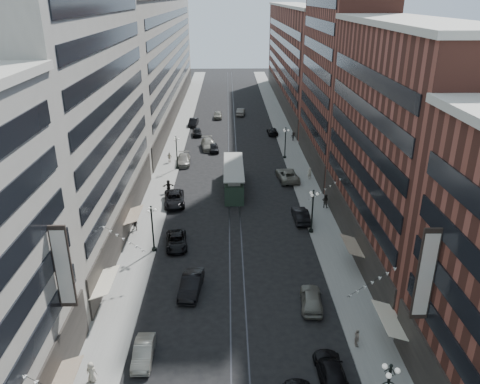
{
  "coord_description": "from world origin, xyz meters",
  "views": [
    {
      "loc": [
        -0.73,
        -18.16,
        26.69
      ],
      "look_at": [
        0.6,
        33.16,
        5.0
      ],
      "focal_mm": 35.0,
      "sensor_mm": 36.0,
      "label": 1
    }
  ],
  "objects": [
    {
      "name": "lamppost_sw_far",
      "position": [
        -9.2,
        28.0,
        3.1
      ],
      "size": [
        1.03,
        1.14,
        5.52
      ],
      "color": "black",
      "rests_on": "sidewalk_west"
    },
    {
      "name": "car_2",
      "position": [
        -6.8,
        29.11,
        0.71
      ],
      "size": [
        2.95,
        5.33,
        1.41
      ],
      "primitive_type": "imported",
      "rotation": [
        0.0,
        0.0,
        0.12
      ],
      "color": "black",
      "rests_on": "ground"
    },
    {
      "name": "pedestrian_2",
      "position": [
        -12.21,
        32.95,
        1.04
      ],
      "size": [
        0.98,
        0.75,
        1.78
      ],
      "primitive_type": "imported",
      "rotation": [
        0.0,
        0.0,
        -0.36
      ],
      "color": "black",
      "rests_on": "sidewalk_west"
    },
    {
      "name": "car_13",
      "position": [
        -3.45,
        64.39,
        0.73
      ],
      "size": [
        2.1,
        4.4,
        1.45
      ],
      "primitive_type": "imported",
      "rotation": [
        0.0,
        0.0,
        0.09
      ],
      "color": "black",
      "rests_on": "ground"
    },
    {
      "name": "car_7",
      "position": [
        -8.24,
        40.86,
        0.82
      ],
      "size": [
        3.39,
        6.19,
        1.64
      ],
      "primitive_type": "imported",
      "rotation": [
        0.0,
        0.0,
        0.11
      ],
      "color": "black",
      "rests_on": "ground"
    },
    {
      "name": "car_11",
      "position": [
        8.4,
        49.6,
        0.87
      ],
      "size": [
        3.5,
        6.5,
        1.73
      ],
      "primitive_type": "imported",
      "rotation": [
        0.0,
        0.0,
        3.24
      ],
      "color": "gray",
      "rests_on": "ground"
    },
    {
      "name": "streetcar",
      "position": [
        0.0,
        46.32,
        1.66
      ],
      "size": [
        2.87,
        12.98,
        3.59
      ],
      "color": "#223628",
      "rests_on": "ground"
    },
    {
      "name": "car_8",
      "position": [
        -8.4,
        57.49,
        0.79
      ],
      "size": [
        2.43,
        5.54,
        1.58
      ],
      "primitive_type": "imported",
      "rotation": [
        0.0,
        0.0,
        0.04
      ],
      "color": "gray",
      "rests_on": "ground"
    },
    {
      "name": "building_east_tower",
      "position": [
        17.0,
        56.0,
        21.0
      ],
      "size": [
        8.0,
        26.0,
        42.0
      ],
      "primitive_type": "cube",
      "color": "brown",
      "rests_on": "ground"
    },
    {
      "name": "car_5",
      "position": [
        -4.47,
        20.07,
        0.86
      ],
      "size": [
        2.38,
        5.36,
        1.71
      ],
      "primitive_type": "imported",
      "rotation": [
        0.0,
        0.0,
        -0.11
      ],
      "color": "black",
      "rests_on": "ground"
    },
    {
      "name": "rail_east",
      "position": [
        0.7,
        70.0,
        0.01
      ],
      "size": [
        0.12,
        180.0,
        0.02
      ],
      "primitive_type": "cube",
      "color": "#2D2D33",
      "rests_on": "ground"
    },
    {
      "name": "car_12",
      "position": [
        8.4,
        75.51,
        0.71
      ],
      "size": [
        2.21,
        4.97,
        1.42
      ],
      "primitive_type": "imported",
      "rotation": [
        0.0,
        0.0,
        3.19
      ],
      "color": "black",
      "rests_on": "ground"
    },
    {
      "name": "building_west_far",
      "position": [
        -17.0,
        96.0,
        13.0
      ],
      "size": [
        8.0,
        90.0,
        26.0
      ],
      "primitive_type": "cube",
      "color": "#A19B8F",
      "rests_on": "ground"
    },
    {
      "name": "pedestrian_8",
      "position": [
        11.88,
        49.83,
        1.04
      ],
      "size": [
        0.73,
        0.56,
        1.78
      ],
      "primitive_type": "imported",
      "rotation": [
        0.0,
        0.0,
        3.36
      ],
      "color": "#BDB39D",
      "rests_on": "sidewalk_east"
    },
    {
      "name": "lamppost_se_far",
      "position": [
        9.2,
        32.0,
        3.1
      ],
      "size": [
        1.03,
        1.14,
        5.52
      ],
      "color": "black",
      "rests_on": "sidewalk_east"
    },
    {
      "name": "car_extra_2",
      "position": [
        -4.5,
        66.21,
        0.87
      ],
      "size": [
        3.2,
        6.25,
        1.74
      ],
      "primitive_type": "imported",
      "rotation": [
        0.0,
        0.0,
        0.13
      ],
      "color": "gray",
      "rests_on": "ground"
    },
    {
      "name": "pedestrian_7",
      "position": [
        12.25,
        39.0,
        1.12
      ],
      "size": [
        1.07,
        0.9,
        1.94
      ],
      "primitive_type": "imported",
      "rotation": [
        0.0,
        0.0,
        2.66
      ],
      "color": "black",
      "rests_on": "sidewalk_east"
    },
    {
      "name": "car_extra_1",
      "position": [
        -8.4,
        82.88,
        0.81
      ],
      "size": [
        2.11,
        5.06,
        1.63
      ],
      "primitive_type": "imported",
      "rotation": [
        0.0,
        0.0,
        -0.08
      ],
      "color": "black",
      "rests_on": "ground"
    },
    {
      "name": "pedestrian_9",
      "position": [
        12.08,
        70.59,
        1.0
      ],
      "size": [
        1.18,
        0.74,
        1.7
      ],
      "primitive_type": "imported",
      "rotation": [
        0.0,
        0.0,
        0.28
      ],
      "color": "black",
      "rests_on": "sidewalk_east"
    },
    {
      "name": "car_1",
      "position": [
        -7.6,
        11.03,
        0.69
      ],
      "size": [
        1.54,
        4.23,
        1.39
      ],
      "primitive_type": "imported",
      "rotation": [
        0.0,
        0.0,
        0.02
      ],
      "color": "gray",
      "rests_on": "ground"
    },
    {
      "name": "car_9",
      "position": [
        -7.15,
        75.15,
        0.75
      ],
      "size": [
        2.18,
        4.53,
        1.49
      ],
      "primitive_type": "imported",
      "rotation": [
        0.0,
        0.0,
        0.1
      ],
      "color": "black",
      "rests_on": "ground"
    },
    {
      "name": "pedestrian_1",
      "position": [
        -11.02,
        8.71,
        1.01
      ],
      "size": [
        0.9,
        0.59,
        1.71
      ],
      "primitive_type": "imported",
      "rotation": [
        0.0,
        0.0,
        2.98
      ],
      "color": "#B0A892",
      "rests_on": "sidewalk_west"
    },
    {
      "name": "building_west_mid",
      "position": [
        -17.0,
        33.0,
        14.0
      ],
      "size": [
        8.0,
        36.0,
        28.0
      ],
      "primitive_type": "cube",
      "color": "#A19B8F",
      "rests_on": "ground"
    },
    {
      "name": "lamppost_sw_mid",
      "position": [
        -9.2,
        55.0,
        3.1
      ],
      "size": [
        1.03,
        1.14,
        5.52
      ],
      "color": "black",
      "rests_on": "sidewalk_west"
    },
    {
      "name": "rail_west",
      "position": [
        -0.7,
        70.0,
        0.01
      ],
      "size": [
        0.12,
        180.0,
        0.02
      ],
      "primitive_type": "cube",
      "color": "#2D2D33",
      "rests_on": "ground"
    },
    {
      "name": "car_extra_0",
      "position": [
        -3.13,
        89.57,
        0.79
      ],
      "size": [
        1.88,
        4.65,
        1.58
      ],
      "primitive_type": "imported",
      "rotation": [
        0.0,
        0.0,
        0.0
      ],
      "color": "slate",
      "rests_on": "ground"
    },
    {
      "name": "pedestrian_5",
      "position": [
        -9.5,
        44.91,
        1.08
      ],
      "size": [
        1.78,
        0.77,
        1.86
      ],
      "primitive_type": "imported",
      "rotation": [
        0.0,
        0.0,
        0.16
      ],
      "color": "black",
      "rests_on": "sidewalk_west"
    },
    {
      "name": "lamppost_se_mid",
      "position": [
        9.2,
        60.0,
        3.1
      ],
      "size": [
        1.03,
        1.14,
        5.52
      ],
      "color": "black",
      "rests_on": "sidewalk_east"
    },
    {
      "name": "sidewalk_west",
      "position": [
        -11.0,
        70.0,
        0.07
      ],
      "size": [
        4.0,
        180.0,
        0.15
      ],
      "primitive_type": "cube",
      "color": "gray",
      "rests_on": "ground"
    },
    {
      "name": "pedestrian_4",
      "position": [
        9.57,
        11.96,
        0.95
      ],
      "size": [
        0.48,
        0.96,
        1.61
      ],
      "primitive_type": "imported",
      "rotation": [
        0.0,
        0.0,
        1.63
      ],
      "color": "#AA9C8D",
      "rests_on": "sidewalk_east"
    },
    {
      "name": "sidewalk_east",
      "position": [
        11.0,
        70.0,
        0.07
      ],
      "size": [
        4.0,
        180.0,
        0.15
      ],
      "primitive_type": "cube",
      "color": "gray",
      "rests_on": "ground"
    },
    {
      "name": "car_14",
      "position": [
        2.33,
        92.55,
        0.82
      ],
      "size": [
        2.36,
        5.18,
        1.65
      ],
      "primitive_type": "imported",
      "rotation": [
        0.0,
        0.0,
        3.01
      ],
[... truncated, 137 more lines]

